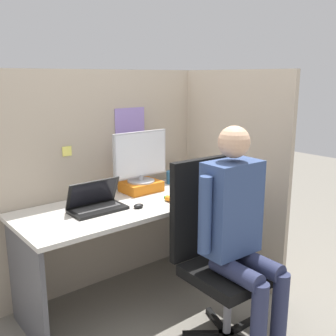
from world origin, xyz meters
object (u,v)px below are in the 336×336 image
at_px(laptop, 96,204).
at_px(stapler, 201,181).
at_px(monitor, 141,157).
at_px(office_chair, 215,249).
at_px(paper_box, 141,186).
at_px(carrot_toy, 173,200).
at_px(coffee_mug, 171,177).
at_px(person, 239,225).

distance_m(laptop, stapler, 1.01).
height_order(monitor, office_chair, monitor).
distance_m(laptop, office_chair, 0.83).
xyz_separation_m(laptop, stapler, (1.01, 0.04, -0.02)).
height_order(laptop, stapler, laptop).
height_order(paper_box, laptop, laptop).
height_order(monitor, laptop, monitor).
bearing_deg(stapler, office_chair, -128.08).
distance_m(carrot_toy, office_chair, 0.50).
distance_m(monitor, carrot_toy, 0.46).
distance_m(stapler, office_chair, 0.91).
bearing_deg(coffee_mug, office_chair, -112.62).
xyz_separation_m(carrot_toy, office_chair, (-0.03, -0.45, -0.20)).
bearing_deg(carrot_toy, monitor, 90.08).
relative_size(monitor, office_chair, 0.43).
distance_m(laptop, carrot_toy, 0.53).
distance_m(paper_box, person, 1.01).
bearing_deg(carrot_toy, office_chair, -93.73).
height_order(laptop, office_chair, office_chair).
bearing_deg(coffee_mug, person, -108.81).
height_order(stapler, carrot_toy, stapler).
height_order(laptop, carrot_toy, laptop).
bearing_deg(office_chair, stapler, 51.92).
bearing_deg(stapler, carrot_toy, -154.68).
xyz_separation_m(paper_box, laptop, (-0.49, -0.17, 0.00)).
bearing_deg(office_chair, person, -87.69).
distance_m(person, coffee_mug, 1.10).
relative_size(paper_box, office_chair, 0.26).
bearing_deg(stapler, person, -121.80).
relative_size(monitor, laptop, 1.29).
relative_size(paper_box, stapler, 1.99).
height_order(paper_box, coffee_mug, coffee_mug).
height_order(carrot_toy, office_chair, office_chair).
bearing_deg(paper_box, monitor, 90.00).
bearing_deg(person, office_chair, 92.31).
xyz_separation_m(office_chair, person, (0.01, -0.17, 0.21)).
height_order(office_chair, coffee_mug, office_chair).
distance_m(stapler, coffee_mug, 0.25).
bearing_deg(coffee_mug, carrot_toy, -128.73).
distance_m(paper_box, laptop, 0.52).
distance_m(stapler, person, 1.02).
height_order(paper_box, carrot_toy, paper_box).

